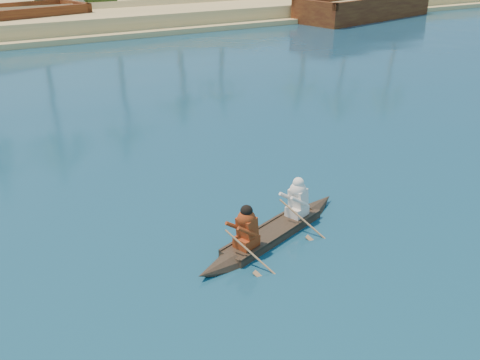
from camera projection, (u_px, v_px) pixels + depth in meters
canoe at (273, 227)px, 11.94m from camera, size 4.68×2.13×1.30m
barge_right at (364, 9)px, 44.04m from camera, size 13.56×6.99×2.16m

